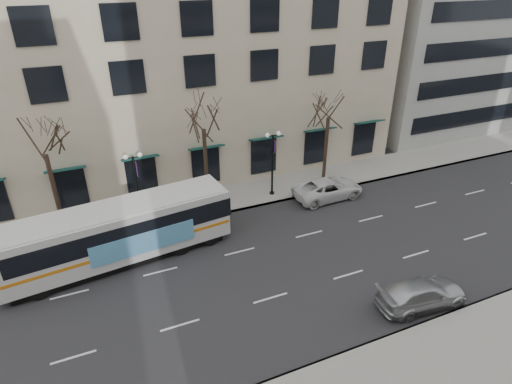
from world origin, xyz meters
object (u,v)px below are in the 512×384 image
tree_far_right (329,106)px  silver_car (422,294)px  tree_far_mid (203,116)px  lamp_post_left (137,185)px  tree_far_left (42,140)px  white_pickup (328,189)px  lamp_post_right (273,161)px  city_bus (119,232)px

tree_far_right → silver_car: tree_far_right is taller
tree_far_mid → lamp_post_left: 6.40m
tree_far_right → tree_far_left: bearing=180.0°
silver_car → white_pickup: size_ratio=0.90×
tree_far_left → lamp_post_right: (15.01, -0.60, -3.75)m
lamp_post_left → silver_car: bearing=-49.3°
city_bus → white_pickup: size_ratio=2.49×
tree_far_right → white_pickup: tree_far_right is taller
lamp_post_right → white_pickup: size_ratio=0.95×
tree_far_mid → lamp_post_left: (-4.99, -0.60, -3.96)m
city_bus → white_pickup: city_bus is taller
tree_far_right → white_pickup: size_ratio=1.47×
lamp_post_right → city_bus: 12.42m
lamp_post_right → city_bus: (-11.79, -3.79, -0.95)m
lamp_post_left → silver_car: 18.68m
tree_far_left → lamp_post_right: tree_far_left is taller
tree_far_left → tree_far_mid: tree_far_mid is taller
tree_far_left → white_pickup: bearing=-7.9°
tree_far_mid → city_bus: size_ratio=0.62×
tree_far_right → lamp_post_left: (-14.99, -0.60, -3.48)m
lamp_post_right → tree_far_left: bearing=177.7°
silver_car → white_pickup: 12.17m
tree_far_left → lamp_post_right: bearing=-2.3°
tree_far_right → silver_car: size_ratio=1.62×
tree_far_right → silver_car: (-2.90, -14.66, -5.70)m
tree_far_right → lamp_post_left: size_ratio=1.55×
tree_far_left → city_bus: size_ratio=0.61×
tree_far_right → city_bus: 17.90m
white_pickup → tree_far_mid: bearing=72.4°
tree_far_left → city_bus: bearing=-53.7°
tree_far_right → silver_car: bearing=-101.2°
tree_far_left → tree_far_right: tree_far_left is taller
tree_far_left → city_bus: tree_far_left is taller
tree_far_left → tree_far_right: size_ratio=1.03×
tree_far_mid → silver_car: size_ratio=1.72×
tree_far_right → white_pickup: 6.34m
tree_far_mid → white_pickup: tree_far_mid is taller
tree_far_mid → city_bus: (-6.78, -4.39, -4.92)m
lamp_post_left → silver_car: lamp_post_left is taller
tree_far_mid → lamp_post_right: size_ratio=1.64×
lamp_post_left → tree_far_mid: bearing=6.9°
tree_far_mid → lamp_post_right: 6.41m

